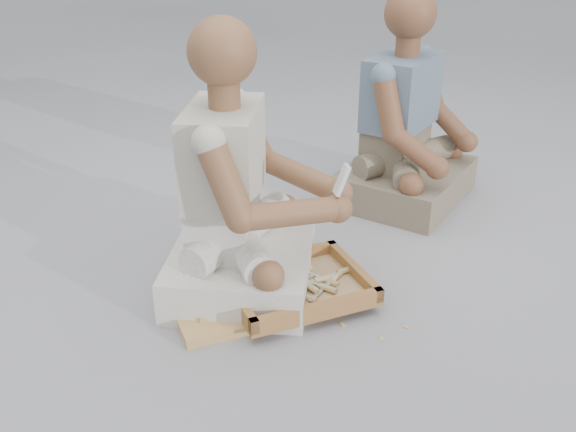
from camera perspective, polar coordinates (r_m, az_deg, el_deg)
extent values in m
plane|color=#929297|center=(2.31, 1.49, -8.18)|extent=(60.00, 60.00, 0.00)
cube|color=olive|center=(2.33, -3.49, -7.32)|extent=(0.61, 0.47, 0.04)
cube|color=brown|center=(2.32, 0.77, -6.63)|extent=(0.56, 0.48, 0.01)
cube|color=brown|center=(2.45, -0.93, -3.87)|extent=(0.49, 0.13, 0.05)
cube|color=brown|center=(2.17, 2.73, -8.32)|extent=(0.49, 0.13, 0.05)
cube|color=brown|center=(2.40, 5.85, -4.77)|extent=(0.11, 0.39, 0.05)
cube|color=brown|center=(2.24, -4.67, -7.18)|extent=(0.11, 0.39, 0.05)
cube|color=tan|center=(2.32, 0.78, -6.39)|extent=(0.49, 0.41, 0.01)
cube|color=silver|center=(2.28, 2.93, -6.66)|extent=(0.12, 0.12, 0.00)
cylinder|color=tan|center=(2.36, 4.30, -5.43)|extent=(0.06, 0.07, 0.02)
cube|color=silver|center=(2.30, -2.04, -6.45)|extent=(0.11, 0.13, 0.00)
cylinder|color=tan|center=(2.24, 0.10, -7.42)|extent=(0.06, 0.07, 0.02)
cube|color=silver|center=(2.39, 1.63, -4.94)|extent=(0.10, 0.13, 0.00)
cylinder|color=tan|center=(2.34, 3.74, -5.84)|extent=(0.06, 0.07, 0.02)
cube|color=silver|center=(2.31, 0.63, -6.03)|extent=(0.15, 0.03, 0.00)
cylinder|color=tan|center=(2.35, 3.20, -5.59)|extent=(0.07, 0.03, 0.02)
cube|color=silver|center=(2.31, -1.04, -6.25)|extent=(0.15, 0.05, 0.00)
cylinder|color=tan|center=(2.35, 1.42, -5.63)|extent=(0.07, 0.04, 0.02)
cube|color=silver|center=(2.34, 1.22, -5.62)|extent=(0.11, 0.12, 0.00)
cylinder|color=tan|center=(2.29, 3.55, -6.43)|extent=(0.06, 0.07, 0.02)
cube|color=silver|center=(2.36, 0.34, -5.19)|extent=(0.08, 0.14, 0.00)
cylinder|color=tan|center=(2.29, 2.04, -6.33)|extent=(0.05, 0.07, 0.02)
cube|color=silver|center=(2.24, 0.02, -7.02)|extent=(0.07, 0.14, 0.00)
cylinder|color=tan|center=(2.33, 0.60, -5.56)|extent=(0.05, 0.07, 0.02)
cube|color=silver|center=(2.29, -0.68, -6.50)|extent=(0.12, 0.11, 0.00)
cylinder|color=tan|center=(2.25, 1.74, -7.27)|extent=(0.07, 0.06, 0.02)
cube|color=silver|center=(2.35, 2.91, -5.55)|extent=(0.15, 0.06, 0.00)
cylinder|color=tan|center=(2.40, 5.12, -4.84)|extent=(0.07, 0.04, 0.02)
cube|color=silver|center=(2.29, 0.81, -6.32)|extent=(0.09, 0.14, 0.00)
cylinder|color=tan|center=(2.38, 1.65, -4.96)|extent=(0.05, 0.07, 0.02)
cube|color=tan|center=(2.46, 5.69, -5.87)|extent=(0.02, 0.02, 0.00)
cube|color=tan|center=(2.18, 8.36, -10.77)|extent=(0.02, 0.02, 0.00)
cube|color=tan|center=(2.32, 4.61, -8.04)|extent=(0.02, 0.02, 0.00)
cube|color=tan|center=(2.23, 4.89, -9.59)|extent=(0.02, 0.02, 0.00)
cube|color=tan|center=(2.67, 3.61, -3.03)|extent=(0.02, 0.02, 0.00)
cube|color=tan|center=(2.37, 7.02, -7.33)|extent=(0.02, 0.02, 0.00)
cube|color=tan|center=(2.25, 10.48, -9.67)|extent=(0.02, 0.02, 0.00)
cube|color=tan|center=(2.63, -0.90, -3.45)|extent=(0.02, 0.02, 0.00)
cube|color=tan|center=(2.47, 3.27, -5.72)|extent=(0.02, 0.02, 0.00)
cube|color=silver|center=(2.42, -4.01, -4.22)|extent=(0.67, 0.75, 0.16)
cube|color=silver|center=(2.34, -5.72, -0.35)|extent=(0.31, 0.40, 0.20)
cube|color=#B9B7A4|center=(2.24, -5.74, 5.61)|extent=(0.34, 0.44, 0.33)
sphere|color=brown|center=(2.14, -5.87, 14.34)|extent=(0.23, 0.23, 0.23)
sphere|color=brown|center=(2.32, 4.55, 2.07)|extent=(0.10, 0.10, 0.10)
sphere|color=brown|center=(2.20, 4.45, 0.67)|extent=(0.10, 0.10, 0.10)
cube|color=#796A57|center=(3.15, 10.36, 2.96)|extent=(0.80, 0.80, 0.16)
cube|color=#796A57|center=(3.10, 9.52, 6.26)|extent=(0.40, 0.40, 0.20)
cube|color=slate|center=(3.02, 10.08, 10.85)|extent=(0.44, 0.45, 0.33)
sphere|color=brown|center=(2.94, 10.83, 17.32)|extent=(0.23, 0.23, 0.23)
sphere|color=brown|center=(3.19, 15.62, 6.37)|extent=(0.10, 0.10, 0.10)
sphere|color=brown|center=(2.84, 13.14, 4.18)|extent=(0.10, 0.10, 0.10)
cube|color=silver|center=(2.16, 4.81, 3.21)|extent=(0.05, 0.05, 0.11)
cube|color=black|center=(2.16, 4.82, 3.46)|extent=(0.02, 0.03, 0.03)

